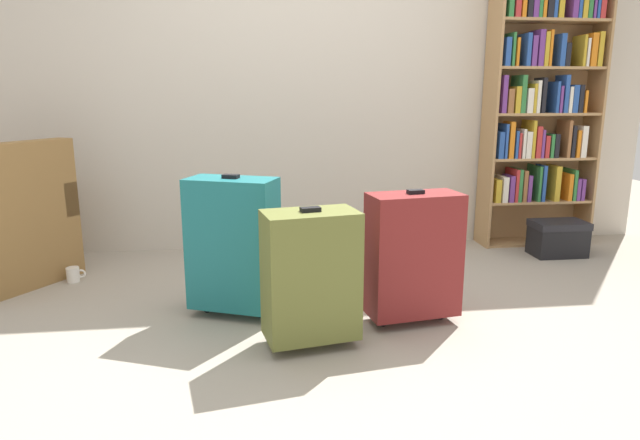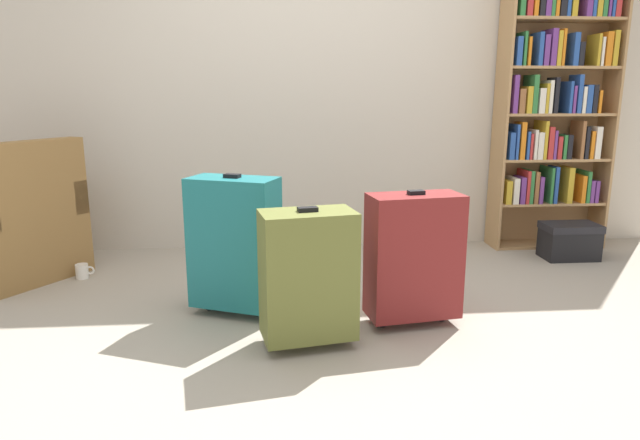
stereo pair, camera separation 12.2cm
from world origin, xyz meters
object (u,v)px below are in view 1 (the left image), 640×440
storage_box (558,237)px  suitcase_teal (233,244)px  bookshelf (540,103)px  suitcase_olive (311,275)px  armchair (1,233)px  suitcase_dark_red (413,255)px  mug (74,275)px

storage_box → suitcase_teal: suitcase_teal is taller
bookshelf → suitcase_olive: 2.65m
armchair → suitcase_teal: armchair is taller
suitcase_dark_red → storage_box: bearing=36.7°
storage_box → suitcase_dark_red: suitcase_dark_red is taller
mug → suitcase_dark_red: (1.96, -0.89, 0.32)m
bookshelf → storage_box: bookshelf is taller
armchair → suitcase_dark_red: (2.39, -0.96, 0.05)m
suitcase_olive → suitcase_teal: 0.57m
bookshelf → suitcase_olive: (-1.95, -1.64, -0.75)m
bookshelf → mug: bearing=-170.9°
mug → suitcase_dark_red: bearing=-24.4°
armchair → suitcase_olive: size_ratio=1.44×
storage_box → suitcase_olive: suitcase_olive is taller
mug → suitcase_teal: 1.29m
armchair → suitcase_teal: 1.65m
suitcase_teal → suitcase_olive: bearing=-49.6°
storage_box → suitcase_teal: size_ratio=0.50×
suitcase_teal → armchair: bearing=153.3°
armchair → suitcase_dark_red: bearing=-21.8°
mug → storage_box: size_ratio=0.31×
armchair → mug: armchair is taller
suitcase_olive → bookshelf: bearing=40.1°
armchair → storage_box: 3.82m
storage_box → mug: bearing=-177.1°
armchair → mug: (0.43, -0.07, -0.27)m
bookshelf → storage_box: (0.03, -0.37, -0.97)m
storage_box → suitcase_dark_red: (-1.42, -1.06, 0.23)m
suitcase_teal → suitcase_dark_red: bearing=-13.2°
mug → suitcase_teal: suitcase_teal is taller
armchair → suitcase_dark_red: size_ratio=1.37×
mug → bookshelf: bearing=9.1°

